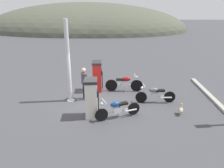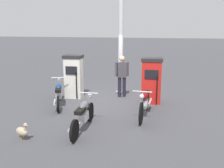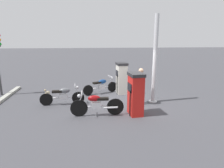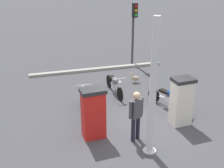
# 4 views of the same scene
# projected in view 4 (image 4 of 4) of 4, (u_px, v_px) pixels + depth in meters

# --- Properties ---
(ground_plane) EXTENTS (120.00, 120.00, 0.00)m
(ground_plane) POSITION_uv_depth(u_px,v_px,m) (137.00, 127.00, 10.23)
(ground_plane) COLOR #424247
(fuel_pump_near) EXTENTS (0.61, 0.76, 1.71)m
(fuel_pump_near) POSITION_uv_depth(u_px,v_px,m) (181.00, 101.00, 10.15)
(fuel_pump_near) COLOR silver
(fuel_pump_near) RESTS_ON ground
(fuel_pump_far) EXTENTS (0.58, 0.81, 1.69)m
(fuel_pump_far) POSITION_uv_depth(u_px,v_px,m) (93.00, 113.00, 9.38)
(fuel_pump_far) COLOR red
(fuel_pump_far) RESTS_ON ground
(motorcycle_near_pump) EXTENTS (1.94, 0.97, 0.92)m
(motorcycle_near_pump) POSITION_uv_depth(u_px,v_px,m) (169.00, 98.00, 11.34)
(motorcycle_near_pump) COLOR black
(motorcycle_near_pump) RESTS_ON ground
(motorcycle_far_pump) EXTENTS (2.09, 0.56, 0.97)m
(motorcycle_far_pump) POSITION_uv_depth(u_px,v_px,m) (86.00, 102.00, 10.91)
(motorcycle_far_pump) COLOR black
(motorcycle_far_pump) RESTS_ON ground
(motorcycle_extra) EXTENTS (2.00, 0.56, 0.92)m
(motorcycle_extra) POSITION_uv_depth(u_px,v_px,m) (115.00, 84.00, 12.59)
(motorcycle_extra) COLOR black
(motorcycle_extra) RESTS_ON ground
(attendant_person) EXTENTS (0.33, 0.56, 1.67)m
(attendant_person) POSITION_uv_depth(u_px,v_px,m) (136.00, 113.00, 9.16)
(attendant_person) COLOR #1E1E2D
(attendant_person) RESTS_ON ground
(wandering_duck) EXTENTS (0.32, 0.47, 0.48)m
(wandering_duck) POSITION_uv_depth(u_px,v_px,m) (135.00, 78.00, 13.85)
(wandering_duck) COLOR tan
(wandering_duck) RESTS_ON ground
(roadside_traffic_light) EXTENTS (0.39, 0.27, 3.29)m
(roadside_traffic_light) POSITION_uv_depth(u_px,v_px,m) (134.00, 23.00, 15.45)
(roadside_traffic_light) COLOR #38383A
(roadside_traffic_light) RESTS_ON ground
(canopy_support_pole) EXTENTS (0.40, 0.40, 4.05)m
(canopy_support_pole) POSITION_uv_depth(u_px,v_px,m) (153.00, 92.00, 8.21)
(canopy_support_pole) COLOR silver
(canopy_support_pole) RESTS_ON ground
(road_edge_kerb) EXTENTS (0.29, 6.93, 0.12)m
(road_edge_kerb) POSITION_uv_depth(u_px,v_px,m) (97.00, 69.00, 15.45)
(road_edge_kerb) COLOR #9E9E93
(road_edge_kerb) RESTS_ON ground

